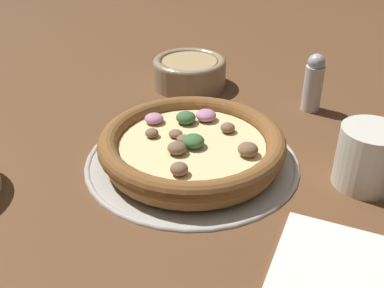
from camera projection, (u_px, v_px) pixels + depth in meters
name	position (u px, v px, depth m)	size (l,w,h in m)	color
ground_plane	(192.00, 161.00, 0.66)	(3.00, 3.00, 0.00)	brown
pizza_tray	(192.00, 159.00, 0.66)	(0.31, 0.31, 0.01)	#B7B2A8
pizza	(192.00, 145.00, 0.64)	(0.27, 0.27, 0.04)	tan
bowl_near	(189.00, 71.00, 0.88)	(0.14, 0.14, 0.06)	#9E8466
drinking_cup	(368.00, 157.00, 0.59)	(0.08, 0.08, 0.08)	silver
napkin	(338.00, 271.00, 0.47)	(0.18, 0.17, 0.01)	white
fork	(312.00, 284.00, 0.46)	(0.16, 0.11, 0.00)	#B7B7BC
pepper_shaker	(313.00, 83.00, 0.78)	(0.03, 0.03, 0.10)	silver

